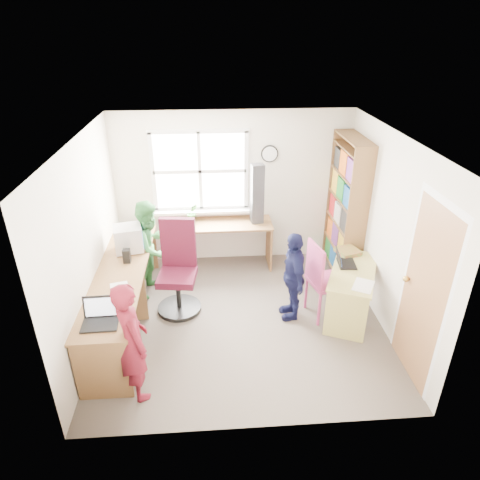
{
  "coord_description": "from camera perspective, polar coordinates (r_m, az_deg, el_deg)",
  "views": [
    {
      "loc": [
        -0.36,
        -4.54,
        3.51
      ],
      "look_at": [
        0.0,
        0.25,
        1.05
      ],
      "focal_mm": 32.0,
      "sensor_mm": 36.0,
      "label": 1
    }
  ],
  "objects": [
    {
      "name": "game_box",
      "position": [
        6.06,
        14.17,
        -1.47
      ],
      "size": [
        0.36,
        0.36,
        0.06
      ],
      "rotation": [
        0.0,
        0.0,
        0.29
      ],
      "color": "red",
      "rests_on": "right_desk"
    },
    {
      "name": "paper_a",
      "position": [
        5.18,
        -15.78,
        -6.26
      ],
      "size": [
        0.27,
        0.33,
        0.0
      ],
      "rotation": [
        0.0,
        0.0,
        0.25
      ],
      "color": "silver",
      "rests_on": "l_desk"
    },
    {
      "name": "laptop_left",
      "position": [
        4.68,
        -18.1,
        -9.7
      ],
      "size": [
        0.37,
        0.31,
        0.25
      ],
      "rotation": [
        0.0,
        0.0,
        0.03
      ],
      "color": "black",
      "rests_on": "l_desk"
    },
    {
      "name": "right_desk",
      "position": [
        5.78,
        14.7,
        -5.49
      ],
      "size": [
        0.95,
        1.27,
        0.67
      ],
      "rotation": [
        0.0,
        0.0,
        -0.41
      ],
      "color": "tan",
      "rests_on": "ground"
    },
    {
      "name": "speaker_b",
      "position": [
        6.09,
        -14.79,
        0.17
      ],
      "size": [
        0.12,
        0.12,
        0.19
      ],
      "rotation": [
        0.0,
        0.0,
        0.34
      ],
      "color": "black",
      "rests_on": "l_desk"
    },
    {
      "name": "person_navy",
      "position": [
        5.53,
        7.07,
        -4.78
      ],
      "size": [
        0.34,
        0.73,
        1.22
      ],
      "primitive_type": "imported",
      "rotation": [
        0.0,
        0.0,
        -1.51
      ],
      "color": "#12153A",
      "rests_on": "ground"
    },
    {
      "name": "laptop_right",
      "position": [
        5.76,
        13.62,
        -2.74
      ],
      "size": [
        0.28,
        0.33,
        0.21
      ],
      "rotation": [
        0.0,
        0.0,
        1.48
      ],
      "color": "black",
      "rests_on": "right_desk"
    },
    {
      "name": "cd_tower",
      "position": [
        6.44,
        2.3,
        6.15
      ],
      "size": [
        0.2,
        0.19,
        0.92
      ],
      "rotation": [
        0.0,
        0.0,
        0.14
      ],
      "color": "black",
      "rests_on": "l_desk"
    },
    {
      "name": "room",
      "position": [
        5.19,
        0.25,
        0.88
      ],
      "size": [
        3.64,
        3.44,
        2.44
      ],
      "color": "#4C443C",
      "rests_on": "ground"
    },
    {
      "name": "wooden_chair",
      "position": [
        5.61,
        10.97,
        -4.96
      ],
      "size": [
        0.55,
        0.55,
        1.07
      ],
      "rotation": [
        0.0,
        0.0,
        0.22
      ],
      "color": "#BE3F76",
      "rests_on": "ground"
    },
    {
      "name": "crt_monitor",
      "position": [
        5.89,
        -14.65,
        0.18
      ],
      "size": [
        0.42,
        0.39,
        0.35
      ],
      "rotation": [
        0.0,
        0.0,
        0.21
      ],
      "color": "silver",
      "rests_on": "l_desk"
    },
    {
      "name": "swivel_chair",
      "position": [
        5.75,
        -8.23,
        -4.28
      ],
      "size": [
        0.65,
        0.65,
        1.26
      ],
      "rotation": [
        0.0,
        0.0,
        -0.12
      ],
      "color": "black",
      "rests_on": "ground"
    },
    {
      "name": "potted_plant",
      "position": [
        6.6,
        -6.39,
        3.62
      ],
      "size": [
        0.19,
        0.17,
        0.3
      ],
      "primitive_type": "imported",
      "rotation": [
        0.0,
        0.0,
        0.28
      ],
      "color": "#31722D",
      "rests_on": "l_desk"
    },
    {
      "name": "bookshelf",
      "position": [
        6.57,
        13.92,
        3.83
      ],
      "size": [
        0.3,
        1.02,
        2.1
      ],
      "color": "brown",
      "rests_on": "ground"
    },
    {
      "name": "speaker_a",
      "position": [
        5.65,
        -14.87,
        -2.07
      ],
      "size": [
        0.09,
        0.09,
        0.18
      ],
      "rotation": [
        0.0,
        0.0,
        0.0
      ],
      "color": "black",
      "rests_on": "l_desk"
    },
    {
      "name": "paper_b",
      "position": [
        5.4,
        16.12,
        -5.85
      ],
      "size": [
        0.35,
        0.39,
        0.0
      ],
      "rotation": [
        0.0,
        0.0,
        -0.52
      ],
      "color": "silver",
      "rests_on": "right_desk"
    },
    {
      "name": "l_desk",
      "position": [
        5.33,
        -13.89,
        -8.81
      ],
      "size": [
        2.38,
        2.95,
        0.75
      ],
      "color": "brown",
      "rests_on": "ground"
    },
    {
      "name": "person_green",
      "position": [
        6.12,
        -11.79,
        -0.95
      ],
      "size": [
        0.74,
        0.82,
        1.38
      ],
      "primitive_type": "imported",
      "rotation": [
        0.0,
        0.0,
        1.18
      ],
      "color": "#327E39",
      "rests_on": "ground"
    },
    {
      "name": "person_red",
      "position": [
        4.5,
        -14.19,
        -12.95
      ],
      "size": [
        0.52,
        0.59,
        1.35
      ],
      "primitive_type": "imported",
      "rotation": [
        0.0,
        0.0,
        2.07
      ],
      "color": "maroon",
      "rests_on": "ground"
    }
  ]
}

